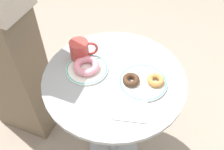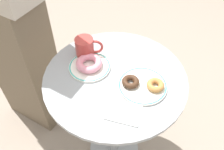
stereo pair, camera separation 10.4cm
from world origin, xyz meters
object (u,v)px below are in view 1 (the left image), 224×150
object	(u,v)px
plate_left	(87,69)
donut_old_fashioned	(156,80)
plate_right	(143,82)
paper_napkin	(130,110)
donut_pink_frosted	(86,66)
coffee_mug	(80,51)
cafe_table	(114,104)
donut_chocolate	(131,80)

from	to	relation	value
plate_left	donut_old_fashioned	size ratio (longest dim) A/B	2.56
plate_right	paper_napkin	bearing A→B (deg)	-112.17
donut_pink_frosted	donut_old_fashioned	distance (m)	0.31
paper_napkin	coffee_mug	size ratio (longest dim) A/B	1.03
paper_napkin	cafe_table	bearing A→B (deg)	110.02
donut_chocolate	paper_napkin	size ratio (longest dim) A/B	0.55
donut_old_fashioned	coffee_mug	distance (m)	0.37
donut_pink_frosted	donut_old_fashioned	size ratio (longest dim) A/B	1.60
paper_napkin	plate_right	bearing A→B (deg)	67.83
donut_pink_frosted	donut_chocolate	xyz separation A→B (m)	(0.20, -0.07, -0.00)
plate_left	plate_right	world-z (taller)	same
donut_pink_frosted	coffee_mug	size ratio (longest dim) A/B	0.92
plate_left	paper_napkin	world-z (taller)	plate_left
donut_pink_frosted	plate_left	bearing A→B (deg)	-12.32
cafe_table	donut_pink_frosted	xyz separation A→B (m)	(-0.13, 0.04, 0.24)
donut_old_fashioned	paper_napkin	world-z (taller)	donut_old_fashioned
plate_right	paper_napkin	world-z (taller)	plate_right
plate_right	donut_old_fashioned	distance (m)	0.06
cafe_table	plate_left	distance (m)	0.25
donut_pink_frosted	paper_napkin	bearing A→B (deg)	-48.26
coffee_mug	donut_chocolate	bearing A→B (deg)	-32.21
cafe_table	paper_napkin	bearing A→B (deg)	-69.98
plate_right	donut_pink_frosted	size ratio (longest dim) A/B	1.75
paper_napkin	donut_chocolate	bearing A→B (deg)	87.12
plate_right	donut_pink_frosted	distance (m)	0.26
plate_left	donut_pink_frosted	distance (m)	0.02
donut_pink_frosted	donut_chocolate	distance (m)	0.21
cafe_table	coffee_mug	distance (m)	0.33
donut_pink_frosted	donut_chocolate	bearing A→B (deg)	-19.84
donut_pink_frosted	plate_right	bearing A→B (deg)	-15.24
plate_right	donut_pink_frosted	world-z (taller)	donut_pink_frosted
donut_old_fashioned	paper_napkin	size ratio (longest dim) A/B	0.55
paper_napkin	coffee_mug	world-z (taller)	coffee_mug
donut_old_fashioned	plate_left	bearing A→B (deg)	166.87
plate_right	paper_napkin	xyz separation A→B (m)	(-0.06, -0.15, -0.00)
donut_old_fashioned	donut_chocolate	world-z (taller)	same
plate_left	donut_chocolate	world-z (taller)	donut_chocolate
plate_left	donut_old_fashioned	bearing A→B (deg)	-13.13
plate_right	paper_napkin	distance (m)	0.16
plate_right	donut_old_fashioned	xyz separation A→B (m)	(0.05, -0.00, 0.02)
cafe_table	plate_right	world-z (taller)	plate_right
plate_right	donut_chocolate	xyz separation A→B (m)	(-0.05, -0.00, 0.02)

